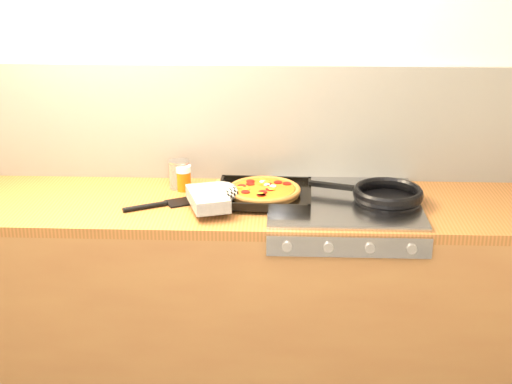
{
  "coord_description": "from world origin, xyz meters",
  "views": [
    {
      "loc": [
        0.21,
        -1.57,
        1.93
      ],
      "look_at": [
        0.1,
        1.08,
        0.95
      ],
      "focal_mm": 50.0,
      "sensor_mm": 36.0,
      "label": 1
    }
  ],
  "objects_px": {
    "juice_glass": "(183,178)",
    "pizza_on_tray": "(249,193)",
    "frying_pan": "(386,195)",
    "tomato_can": "(179,174)"
  },
  "relations": [
    {
      "from": "tomato_can",
      "to": "juice_glass",
      "type": "distance_m",
      "value": 0.03
    },
    {
      "from": "pizza_on_tray",
      "to": "frying_pan",
      "type": "xyz_separation_m",
      "value": [
        0.55,
        0.0,
        -0.0
      ]
    },
    {
      "from": "pizza_on_tray",
      "to": "frying_pan",
      "type": "distance_m",
      "value": 0.55
    },
    {
      "from": "tomato_can",
      "to": "juice_glass",
      "type": "relative_size",
      "value": 1.13
    },
    {
      "from": "juice_glass",
      "to": "frying_pan",
      "type": "bearing_deg",
      "value": -8.84
    },
    {
      "from": "tomato_can",
      "to": "juice_glass",
      "type": "height_order",
      "value": "tomato_can"
    },
    {
      "from": "pizza_on_tray",
      "to": "frying_pan",
      "type": "relative_size",
      "value": 1.04
    },
    {
      "from": "pizza_on_tray",
      "to": "frying_pan",
      "type": "bearing_deg",
      "value": 0.51
    },
    {
      "from": "pizza_on_tray",
      "to": "juice_glass",
      "type": "xyz_separation_m",
      "value": [
        -0.28,
        0.13,
        0.01
      ]
    },
    {
      "from": "juice_glass",
      "to": "pizza_on_tray",
      "type": "bearing_deg",
      "value": -25.5
    }
  ]
}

